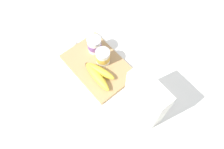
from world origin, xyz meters
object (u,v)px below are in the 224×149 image
cutting_board (98,66)px  spoon (68,42)px  yogurt_cup_front (94,45)px  banana_bunch (99,74)px  cereal_box (146,98)px  yogurt_cup_back (103,57)px

cutting_board → spoon: 0.22m
yogurt_cup_front → banana_bunch: (0.13, -0.08, -0.02)m
cereal_box → spoon: size_ratio=2.27×
yogurt_cup_front → cereal_box: bearing=-4.8°
cereal_box → yogurt_cup_back: (-0.30, 0.02, -0.07)m
banana_bunch → spoon: (-0.27, 0.01, -0.03)m
yogurt_cup_back → banana_bunch: yogurt_cup_back is taller
yogurt_cup_back → spoon: size_ratio=0.72×
yogurt_cup_front → banana_bunch: yogurt_cup_front is taller
yogurt_cup_back → cutting_board: bearing=-94.0°
cereal_box → spoon: 0.54m
spoon → cutting_board: bearing=8.1°
cutting_board → yogurt_cup_front: yogurt_cup_front is taller
cutting_board → spoon: bearing=-171.9°
yogurt_cup_front → yogurt_cup_back: bearing=-8.4°
cereal_box → spoon: cereal_box is taller
cereal_box → banana_bunch: (-0.25, -0.05, -0.09)m
yogurt_cup_front → cutting_board: bearing=-29.0°
yogurt_cup_front → banana_bunch: size_ratio=0.46×
cutting_board → yogurt_cup_back: bearing=86.0°
cutting_board → yogurt_cup_front: size_ratio=3.98×
cereal_box → yogurt_cup_front: (-0.39, 0.03, -0.07)m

